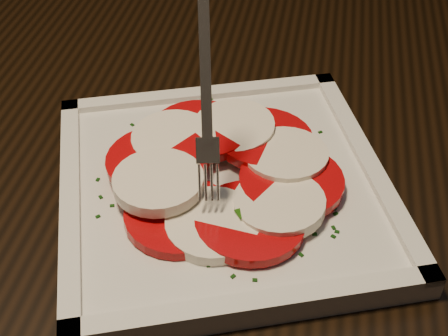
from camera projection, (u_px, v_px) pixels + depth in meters
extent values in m
cube|color=black|center=(295.00, 191.00, 0.55)|extent=(1.30, 0.95, 0.04)
cube|color=black|center=(210.00, 41.00, 1.29)|extent=(0.47, 0.47, 0.04)
cylinder|color=black|center=(133.00, 192.00, 1.30)|extent=(0.04, 0.04, 0.41)
cylinder|color=black|center=(302.00, 181.00, 1.33)|extent=(0.04, 0.04, 0.41)
cylinder|color=black|center=(135.00, 94.00, 1.57)|extent=(0.04, 0.04, 0.41)
cylinder|color=black|center=(276.00, 86.00, 1.60)|extent=(0.04, 0.04, 0.41)
cube|color=white|center=(224.00, 189.00, 0.51)|extent=(0.31, 0.31, 0.01)
cylinder|color=#BE040C|center=(179.00, 216.00, 0.47)|extent=(0.08, 0.08, 0.01)
cylinder|color=white|center=(213.00, 225.00, 0.46)|extent=(0.07, 0.07, 0.01)
cylinder|color=#BE040C|center=(250.00, 222.00, 0.46)|extent=(0.08, 0.08, 0.01)
cylinder|color=white|center=(279.00, 204.00, 0.47)|extent=(0.07, 0.07, 0.01)
cylinder|color=#BE040C|center=(291.00, 181.00, 0.49)|extent=(0.08, 0.08, 0.01)
cylinder|color=white|center=(285.00, 156.00, 0.51)|extent=(0.07, 0.07, 0.01)
cylinder|color=#BE040C|center=(264.00, 139.00, 0.53)|extent=(0.08, 0.08, 0.01)
cylinder|color=white|center=(234.00, 128.00, 0.54)|extent=(0.07, 0.07, 0.02)
cylinder|color=#BE040C|center=(201.00, 130.00, 0.53)|extent=(0.08, 0.08, 0.01)
cylinder|color=white|center=(174.00, 140.00, 0.52)|extent=(0.07, 0.07, 0.01)
cylinder|color=#BE040C|center=(158.00, 160.00, 0.50)|extent=(0.08, 0.08, 0.01)
cylinder|color=white|center=(158.00, 182.00, 0.48)|extent=(0.07, 0.07, 0.01)
cube|color=#20550E|center=(160.00, 161.00, 0.51)|extent=(0.04, 0.03, 0.01)
cube|color=#20550E|center=(195.00, 142.00, 0.52)|extent=(0.04, 0.01, 0.00)
cube|color=#20550E|center=(274.00, 154.00, 0.51)|extent=(0.04, 0.03, 0.00)
cube|color=#20550E|center=(169.00, 201.00, 0.47)|extent=(0.04, 0.03, 0.00)
cube|color=#20550E|center=(268.00, 208.00, 0.47)|extent=(0.03, 0.02, 0.00)
cube|color=#20550E|center=(258.00, 209.00, 0.47)|extent=(0.04, 0.03, 0.01)
cube|color=#20550E|center=(271.00, 208.00, 0.47)|extent=(0.04, 0.02, 0.00)
cube|color=#20550E|center=(197.00, 126.00, 0.54)|extent=(0.02, 0.03, 0.00)
cube|color=#20550E|center=(265.00, 211.00, 0.46)|extent=(0.04, 0.03, 0.00)
cube|color=#0C3309|center=(333.00, 236.00, 0.46)|extent=(0.00, 0.00, 0.00)
cube|color=#0C3309|center=(233.00, 276.00, 0.43)|extent=(0.00, 0.00, 0.00)
cube|color=#0C3309|center=(182.00, 254.00, 0.45)|extent=(0.00, 0.00, 0.00)
cube|color=#0C3309|center=(112.00, 206.00, 0.48)|extent=(0.00, 0.00, 0.00)
cube|color=#0C3309|center=(334.00, 209.00, 0.48)|extent=(0.00, 0.00, 0.00)
cube|color=#0C3309|center=(155.00, 140.00, 0.54)|extent=(0.00, 0.00, 0.00)
cube|color=#0C3309|center=(315.00, 234.00, 0.46)|extent=(0.00, 0.00, 0.00)
cube|color=#0C3309|center=(101.00, 197.00, 0.49)|extent=(0.00, 0.00, 0.00)
cube|color=#0C3309|center=(320.00, 132.00, 0.55)|extent=(0.00, 0.00, 0.00)
cube|color=#0C3309|center=(125.00, 207.00, 0.48)|extent=(0.00, 0.00, 0.00)
cube|color=#0C3309|center=(333.00, 228.00, 0.47)|extent=(0.00, 0.00, 0.00)
cube|color=#0C3309|center=(208.00, 265.00, 0.44)|extent=(0.00, 0.00, 0.00)
cube|color=#0C3309|center=(215.00, 111.00, 0.58)|extent=(0.00, 0.00, 0.00)
cube|color=#0C3309|center=(337.00, 232.00, 0.46)|extent=(0.00, 0.00, 0.00)
cube|color=#0C3309|center=(301.00, 255.00, 0.45)|extent=(0.00, 0.00, 0.00)
cube|color=#0C3309|center=(298.00, 139.00, 0.54)|extent=(0.00, 0.00, 0.00)
cube|color=#0C3309|center=(211.00, 99.00, 0.59)|extent=(0.00, 0.00, 0.00)
cube|color=#0C3309|center=(319.00, 166.00, 0.52)|extent=(0.00, 0.00, 0.00)
cube|color=#0C3309|center=(335.00, 214.00, 0.48)|extent=(0.00, 0.00, 0.00)
cube|color=#0C3309|center=(255.00, 280.00, 0.43)|extent=(0.00, 0.00, 0.00)
cube|color=#0C3309|center=(194.00, 117.00, 0.57)|extent=(0.00, 0.00, 0.00)
cube|color=#0C3309|center=(98.00, 180.00, 0.51)|extent=(0.00, 0.00, 0.00)
cube|color=#0C3309|center=(132.00, 125.00, 0.56)|extent=(0.00, 0.00, 0.00)
cube|color=#0C3309|center=(98.00, 217.00, 0.47)|extent=(0.00, 0.00, 0.00)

